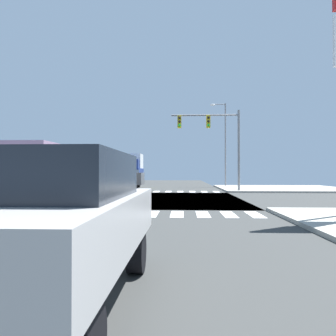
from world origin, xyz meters
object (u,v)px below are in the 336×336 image
(street_lamp, at_px, (223,138))
(box_truck_trailing_1, at_px, (135,167))
(traffic_signal_mast, at_px, (213,132))
(sedan_farside_1, at_px, (130,177))
(pickup_nearside_1, at_px, (127,174))
(sedan_leading_3, at_px, (59,216))
(pickup_crossing_2, at_px, (110,177))
(sedan_queued_2, at_px, (71,182))

(street_lamp, height_order, box_truck_trailing_1, street_lamp)
(traffic_signal_mast, bearing_deg, sedan_farside_1, 141.23)
(pickup_nearside_1, xyz_separation_m, sedan_farside_1, (3.00, -15.91, -0.17))
(street_lamp, bearing_deg, pickup_nearside_1, 135.67)
(street_lamp, bearing_deg, box_truck_trailing_1, 122.78)
(traffic_signal_mast, xyz_separation_m, sedan_leading_3, (-3.95, -23.24, -3.84))
(street_lamp, xyz_separation_m, pickup_crossing_2, (-9.80, -13.13, -4.19))
(pickup_crossing_2, bearing_deg, pickup_nearside_1, -172.94)
(sedan_queued_2, height_order, box_truck_trailing_1, box_truck_trailing_1)
(pickup_nearside_1, bearing_deg, box_truck_trailing_1, -90.00)
(box_truck_trailing_1, bearing_deg, sedan_leading_3, 97.52)
(pickup_nearside_1, relative_size, pickup_crossing_2, 1.00)
(street_lamp, distance_m, pickup_nearside_1, 18.65)
(sedan_leading_3, bearing_deg, pickup_nearside_1, 98.74)
(street_lamp, bearing_deg, pickup_crossing_2, -126.75)
(traffic_signal_mast, height_order, pickup_crossing_2, traffic_signal_mast)
(sedan_farside_1, distance_m, sedan_queued_2, 16.92)
(traffic_signal_mast, xyz_separation_m, sedan_queued_2, (-8.22, -10.53, -3.84))
(sedan_leading_3, relative_size, box_truck_trailing_1, 0.60)
(traffic_signal_mast, height_order, box_truck_trailing_1, traffic_signal_mast)
(sedan_queued_2, bearing_deg, street_lamp, -27.03)
(sedan_queued_2, bearing_deg, sedan_farside_1, -0.90)
(pickup_crossing_2, xyz_separation_m, box_truck_trailing_1, (-3.20, 33.31, 1.27))
(traffic_signal_mast, relative_size, sedan_farside_1, 1.57)
(box_truck_trailing_1, bearing_deg, traffic_signal_mast, 110.19)
(sedan_farside_1, relative_size, sedan_leading_3, 1.00)
(sedan_farside_1, bearing_deg, street_lamp, -162.21)
(pickup_nearside_1, bearing_deg, sedan_queued_2, 94.76)
(pickup_nearside_1, bearing_deg, sedan_leading_3, 98.74)
(sedan_queued_2, relative_size, sedan_leading_3, 1.00)
(street_lamp, relative_size, pickup_crossing_2, 1.83)
(pickup_nearside_1, distance_m, sedan_queued_2, 32.94)
(traffic_signal_mast, distance_m, sedan_queued_2, 13.90)
(pickup_crossing_2, distance_m, sedan_queued_2, 7.02)
(sedan_queued_2, bearing_deg, box_truck_trailing_1, 3.88)
(street_lamp, distance_m, pickup_crossing_2, 16.91)
(sedan_queued_2, relative_size, box_truck_trailing_1, 0.60)
(pickup_nearside_1, bearing_deg, pickup_crossing_2, 97.06)
(traffic_signal_mast, distance_m, box_truck_trailing_1, 31.82)
(box_truck_trailing_1, bearing_deg, street_lamp, 122.78)
(pickup_nearside_1, height_order, pickup_crossing_2, same)
(traffic_signal_mast, xyz_separation_m, street_lamp, (2.05, 9.60, 0.52))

